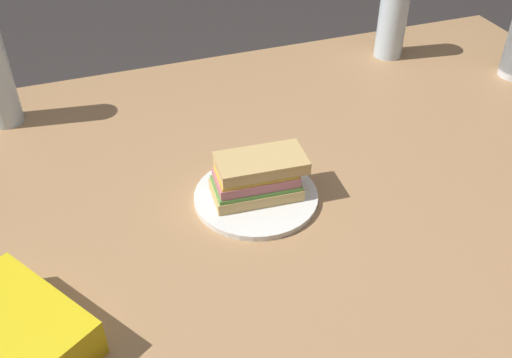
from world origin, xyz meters
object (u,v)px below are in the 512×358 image
(chip_bag, at_px, (14,332))
(water_bottle_spare, at_px, (392,19))
(sandwich, at_px, (258,177))
(dining_table, at_px, (297,205))
(paper_plate, at_px, (256,197))

(chip_bag, height_order, water_bottle_spare, water_bottle_spare)
(sandwich, relative_size, water_bottle_spare, 0.84)
(dining_table, height_order, water_bottle_spare, water_bottle_spare)
(sandwich, relative_size, chip_bag, 0.82)
(dining_table, distance_m, paper_plate, 0.14)
(dining_table, relative_size, sandwich, 9.45)
(dining_table, relative_size, water_bottle_spare, 7.90)
(sandwich, distance_m, water_bottle_spare, 0.74)
(dining_table, distance_m, sandwich, 0.17)
(paper_plate, bearing_deg, water_bottle_spare, 39.98)
(sandwich, bearing_deg, water_bottle_spare, 40.08)
(chip_bag, distance_m, water_bottle_spare, 1.23)
(dining_table, bearing_deg, chip_bag, -156.38)
(dining_table, bearing_deg, sandwich, -160.52)
(paper_plate, distance_m, sandwich, 0.05)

